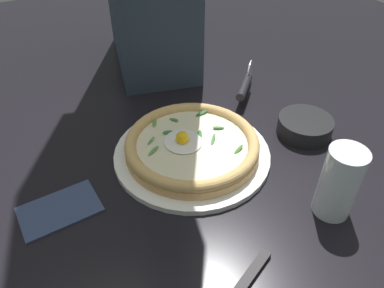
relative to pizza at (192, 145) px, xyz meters
name	(u,v)px	position (x,y,z in m)	size (l,w,h in m)	color
ground_plane	(170,159)	(-0.03, -0.04, -0.05)	(2.40, 2.40, 0.03)	black
pizza_plate	(192,153)	(0.00, 0.00, -0.02)	(0.33, 0.33, 0.01)	white
pizza	(192,145)	(0.00, 0.00, 0.00)	(0.28, 0.28, 0.05)	tan
side_bowl	(305,126)	(0.06, 0.26, -0.01)	(0.12, 0.12, 0.04)	black
pizza_cutter	(246,84)	(-0.14, 0.24, 0.01)	(0.12, 0.13, 0.07)	silver
table_knife	(242,287)	(0.30, -0.08, -0.03)	(0.10, 0.20, 0.01)	silver
drinking_glass	(338,187)	(0.25, 0.15, 0.03)	(0.07, 0.07, 0.14)	silver
folded_napkin	(59,209)	(0.01, -0.28, -0.03)	(0.14, 0.09, 0.01)	navy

